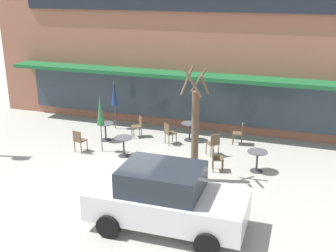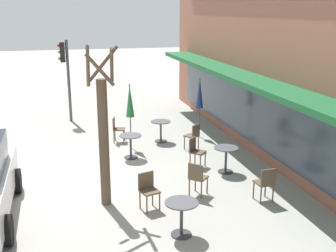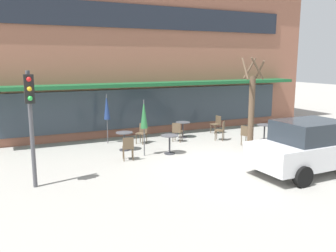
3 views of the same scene
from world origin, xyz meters
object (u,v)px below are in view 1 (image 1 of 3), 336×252
(cafe_chair_1, at_px, (240,132))
(street_tree, at_px, (195,131))
(cafe_table_near_wall, at_px, (105,129))
(cafe_chair_3, at_px, (214,143))
(cafe_chair_4, at_px, (138,125))
(cafe_chair_5, at_px, (79,139))
(patio_umbrella_cream_folded, at_px, (114,94))
(cafe_table_mid_patio, at_px, (190,129))
(cafe_table_streetside, at_px, (257,158))
(cafe_table_by_tree, at_px, (124,143))
(parked_sedan, at_px, (166,198))
(cafe_chair_0, at_px, (216,157))
(patio_umbrella_green_folded, at_px, (100,112))
(cafe_chair_2, at_px, (169,132))

(cafe_chair_1, relative_size, street_tree, 0.23)
(cafe_table_near_wall, height_order, cafe_chair_3, cafe_chair_3)
(cafe_chair_1, xyz_separation_m, cafe_chair_4, (-4.27, -0.49, 0.00))
(cafe_chair_5, bearing_deg, patio_umbrella_cream_folded, 88.39)
(cafe_table_near_wall, xyz_separation_m, cafe_table_mid_patio, (3.34, 1.14, 0.00))
(cafe_table_near_wall, relative_size, cafe_chair_1, 0.85)
(cafe_table_streetside, bearing_deg, street_tree, -144.40)
(cafe_table_by_tree, xyz_separation_m, parked_sedan, (3.15, -4.17, 0.36))
(cafe_table_near_wall, bearing_deg, parked_sedan, -50.16)
(cafe_chair_3, bearing_deg, street_tree, -93.39)
(cafe_table_mid_patio, height_order, cafe_chair_0, cafe_chair_0)
(cafe_chair_1, distance_m, street_tree, 4.08)
(parked_sedan, bearing_deg, cafe_chair_1, 83.26)
(cafe_table_mid_patio, relative_size, cafe_chair_3, 0.85)
(cafe_table_near_wall, distance_m, patio_umbrella_green_folded, 1.66)
(cafe_table_mid_patio, xyz_separation_m, cafe_chair_1, (2.06, 0.20, 0.01))
(cafe_table_mid_patio, xyz_separation_m, parked_sedan, (1.25, -6.64, 0.36))
(cafe_table_mid_patio, bearing_deg, cafe_table_streetside, -35.81)
(cafe_chair_2, relative_size, cafe_chair_4, 1.00)
(cafe_table_mid_patio, xyz_separation_m, cafe_chair_3, (1.33, -1.31, 0.01))
(patio_umbrella_green_folded, xyz_separation_m, patio_umbrella_cream_folded, (-0.70, 2.68, 0.00))
(cafe_table_streetside, bearing_deg, cafe_table_by_tree, -177.31)
(cafe_table_mid_patio, height_order, patio_umbrella_cream_folded, patio_umbrella_cream_folded)
(cafe_chair_4, bearing_deg, cafe_chair_2, -15.39)
(cafe_chair_2, distance_m, street_tree, 3.65)
(patio_umbrella_green_folded, bearing_deg, cafe_chair_3, 13.10)
(patio_umbrella_green_folded, distance_m, cafe_chair_3, 4.49)
(cafe_chair_3, relative_size, street_tree, 0.23)
(patio_umbrella_cream_folded, distance_m, cafe_chair_2, 3.33)
(cafe_table_streetside, distance_m, cafe_chair_5, 6.80)
(cafe_table_near_wall, relative_size, cafe_chair_0, 0.85)
(parked_sedan, bearing_deg, cafe_chair_0, 83.38)
(cafe_table_streetside, height_order, patio_umbrella_green_folded, patio_umbrella_green_folded)
(cafe_table_near_wall, relative_size, patio_umbrella_cream_folded, 0.35)
(cafe_chair_0, bearing_deg, cafe_table_near_wall, 163.35)
(cafe_chair_4, distance_m, street_tree, 4.90)
(cafe_table_near_wall, height_order, patio_umbrella_cream_folded, patio_umbrella_cream_folded)
(cafe_chair_2, bearing_deg, cafe_chair_3, -16.81)
(cafe_chair_3, relative_size, cafe_chair_5, 1.00)
(patio_umbrella_cream_folded, relative_size, cafe_chair_1, 2.47)
(cafe_chair_1, xyz_separation_m, cafe_chair_3, (-0.73, -1.51, 0.00))
(cafe_chair_1, bearing_deg, street_tree, -102.88)
(cafe_table_streetside, xyz_separation_m, cafe_table_mid_patio, (-3.09, 2.23, 0.00))
(cafe_chair_1, height_order, cafe_chair_3, same)
(patio_umbrella_cream_folded, distance_m, cafe_chair_0, 6.23)
(patio_umbrella_cream_folded, height_order, cafe_chair_5, patio_umbrella_cream_folded)
(cafe_table_by_tree, bearing_deg, cafe_chair_5, -173.78)
(cafe_table_by_tree, bearing_deg, patio_umbrella_green_folded, 170.53)
(cafe_chair_2, xyz_separation_m, parked_sedan, (1.92, -5.93, 0.35))
(cafe_chair_1, bearing_deg, cafe_table_near_wall, -166.02)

